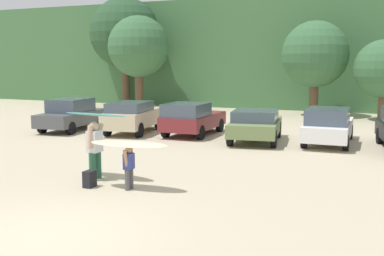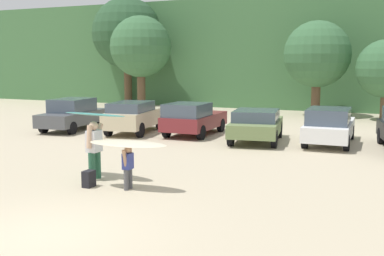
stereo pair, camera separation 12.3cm
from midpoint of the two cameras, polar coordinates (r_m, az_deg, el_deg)
The scene contains 16 objects.
ground_plane at distance 9.84m, azimuth -18.00°, elevation -12.33°, with size 120.00×120.00×0.00m, color #C1B293.
hillside_ridge at distance 39.49m, azimuth 14.40°, elevation 8.66°, with size 108.00×12.00×8.03m, color #427042.
tree_ridge_back at distance 38.00m, azimuth -8.22°, elevation 11.28°, with size 5.49×5.49×8.39m.
tree_far_left at distance 34.74m, azimuth -6.59°, elevation 9.72°, with size 4.44×4.44×6.71m.
tree_center_right at distance 30.44m, azimuth 14.58°, elevation 8.61°, with size 4.11×4.11×5.92m.
tree_center at distance 29.19m, azimuth 22.07°, elevation 6.66°, with size 3.33×3.33×4.66m.
parked_car_dark_gray at distance 24.20m, azimuth -14.52°, elevation 1.64°, with size 2.16×4.39×1.57m.
parked_car_champagne at distance 22.64m, azimuth -7.30°, elevation 1.47°, with size 2.35×4.41×1.51m.
parked_car_maroon at distance 21.73m, azimuth -0.19°, elevation 1.19°, with size 1.94×4.02×1.53m.
parked_car_olive_green at distance 20.12m, azimuth 7.53°, elevation 0.47°, with size 2.52×4.22×1.36m.
parked_car_white at distance 20.14m, azimuth 16.02°, elevation 0.30°, with size 1.90×4.53×1.52m.
person_adult at distance 13.72m, azimuth -11.95°, elevation -2.27°, with size 0.32×0.77×1.69m.
person_child at distance 12.57m, azimuth -7.93°, elevation -4.51°, with size 0.22×0.49×1.15m.
surfboard_teal at distance 13.73m, azimuth -11.95°, elevation 1.61°, with size 2.21×0.84×0.15m.
surfboard_cream at distance 12.45m, azimuth -7.98°, elevation -1.91°, with size 2.26×0.79×0.15m.
backpack_dropped at distance 13.08m, azimuth -12.56°, elevation -6.05°, with size 0.24×0.34×0.45m.
Camera 1 is at (6.14, -6.91, 3.34)m, focal length 44.04 mm.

